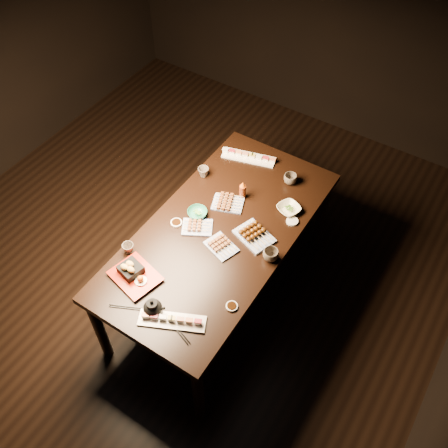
{
  "coord_description": "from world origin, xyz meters",
  "views": [
    {
      "loc": [
        1.55,
        -1.52,
        3.27
      ],
      "look_at": [
        0.42,
        0.24,
        0.77
      ],
      "focal_mm": 40.0,
      "sensor_mm": 36.0,
      "label": 1
    }
  ],
  "objects_px": {
    "teacup_far_left": "(203,172)",
    "teacup_far_right": "(290,179)",
    "edamame_bowl_green": "(197,213)",
    "tempura_tray": "(134,273)",
    "teacup_near_left": "(128,248)",
    "dining_table": "(220,264)",
    "yakitori_plate_center": "(197,225)",
    "sushi_platter_near": "(172,319)",
    "teapot": "(152,306)",
    "yakitori_plate_right": "(221,245)",
    "teacup_mid_right": "(271,255)",
    "sushi_platter_far": "(249,156)",
    "condiment_bottle": "(243,190)",
    "yakitori_plate_left": "(228,202)",
    "edamame_bowl_cream": "(289,209)"
  },
  "relations": [
    {
      "from": "edamame_bowl_green",
      "to": "tempura_tray",
      "type": "relative_size",
      "value": 0.47
    },
    {
      "from": "sushi_platter_near",
      "to": "edamame_bowl_green",
      "type": "height_order",
      "value": "sushi_platter_near"
    },
    {
      "from": "yakitori_plate_right",
      "to": "sushi_platter_near",
      "type": "bearing_deg",
      "value": -66.56
    },
    {
      "from": "tempura_tray",
      "to": "condiment_bottle",
      "type": "distance_m",
      "value": 0.94
    },
    {
      "from": "sushi_platter_far",
      "to": "teapot",
      "type": "distance_m",
      "value": 1.42
    },
    {
      "from": "yakitori_plate_left",
      "to": "teacup_near_left",
      "type": "distance_m",
      "value": 0.74
    },
    {
      "from": "sushi_platter_near",
      "to": "condiment_bottle",
      "type": "xyz_separation_m",
      "value": [
        -0.17,
        1.04,
        0.05
      ]
    },
    {
      "from": "teacup_far_left",
      "to": "sushi_platter_near",
      "type": "bearing_deg",
      "value": -64.41
    },
    {
      "from": "yakitori_plate_right",
      "to": "yakitori_plate_left",
      "type": "height_order",
      "value": "yakitori_plate_left"
    },
    {
      "from": "edamame_bowl_green",
      "to": "tempura_tray",
      "type": "height_order",
      "value": "tempura_tray"
    },
    {
      "from": "teacup_near_left",
      "to": "yakitori_plate_right",
      "type": "bearing_deg",
      "value": 36.1
    },
    {
      "from": "edamame_bowl_cream",
      "to": "teacup_mid_right",
      "type": "xyz_separation_m",
      "value": [
        0.09,
        -0.41,
        0.02
      ]
    },
    {
      "from": "teapot",
      "to": "teacup_near_left",
      "type": "bearing_deg",
      "value": 125.17
    },
    {
      "from": "yakitori_plate_center",
      "to": "edamame_bowl_green",
      "type": "xyz_separation_m",
      "value": [
        -0.06,
        0.09,
        -0.0
      ]
    },
    {
      "from": "yakitori_plate_left",
      "to": "teacup_mid_right",
      "type": "distance_m",
      "value": 0.53
    },
    {
      "from": "sushi_platter_far",
      "to": "tempura_tray",
      "type": "distance_m",
      "value": 1.28
    },
    {
      "from": "dining_table",
      "to": "sushi_platter_near",
      "type": "bearing_deg",
      "value": -76.15
    },
    {
      "from": "teacup_mid_right",
      "to": "teapot",
      "type": "bearing_deg",
      "value": -118.87
    },
    {
      "from": "sushi_platter_near",
      "to": "edamame_bowl_cream",
      "type": "height_order",
      "value": "sushi_platter_near"
    },
    {
      "from": "yakitori_plate_right",
      "to": "condiment_bottle",
      "type": "relative_size",
      "value": 1.4
    },
    {
      "from": "dining_table",
      "to": "yakitori_plate_center",
      "type": "height_order",
      "value": "yakitori_plate_center"
    },
    {
      "from": "edamame_bowl_green",
      "to": "teapot",
      "type": "distance_m",
      "value": 0.77
    },
    {
      "from": "yakitori_plate_center",
      "to": "yakitori_plate_left",
      "type": "xyz_separation_m",
      "value": [
        0.06,
        0.28,
        0.0
      ]
    },
    {
      "from": "yakitori_plate_left",
      "to": "edamame_bowl_cream",
      "type": "xyz_separation_m",
      "value": [
        0.37,
        0.17,
        -0.01
      ]
    },
    {
      "from": "sushi_platter_far",
      "to": "teacup_near_left",
      "type": "bearing_deg",
      "value": 65.4
    },
    {
      "from": "edamame_bowl_cream",
      "to": "teacup_near_left",
      "type": "xyz_separation_m",
      "value": [
        -0.68,
        -0.85,
        0.02
      ]
    },
    {
      "from": "sushi_platter_far",
      "to": "condiment_bottle",
      "type": "xyz_separation_m",
      "value": [
        0.17,
        -0.36,
        0.05
      ]
    },
    {
      "from": "edamame_bowl_green",
      "to": "teacup_near_left",
      "type": "relative_size",
      "value": 1.82
    },
    {
      "from": "teapot",
      "to": "yakitori_plate_center",
      "type": "bearing_deg",
      "value": 80.58
    },
    {
      "from": "edamame_bowl_green",
      "to": "teapot",
      "type": "bearing_deg",
      "value": -74.5
    },
    {
      "from": "teapot",
      "to": "teacup_far_left",
      "type": "bearing_deg",
      "value": 87.76
    },
    {
      "from": "teacup_far_left",
      "to": "teacup_far_right",
      "type": "relative_size",
      "value": 0.85
    },
    {
      "from": "teacup_near_left",
      "to": "sushi_platter_far",
      "type": "bearing_deg",
      "value": 80.65
    },
    {
      "from": "edamame_bowl_cream",
      "to": "tempura_tray",
      "type": "relative_size",
      "value": 0.52
    },
    {
      "from": "sushi_platter_far",
      "to": "edamame_bowl_cream",
      "type": "xyz_separation_m",
      "value": [
        0.49,
        -0.3,
        -0.01
      ]
    },
    {
      "from": "sushi_platter_near",
      "to": "yakitori_plate_center",
      "type": "relative_size",
      "value": 1.96
    },
    {
      "from": "yakitori_plate_right",
      "to": "teapot",
      "type": "distance_m",
      "value": 0.6
    },
    {
      "from": "yakitori_plate_left",
      "to": "teacup_far_left",
      "type": "height_order",
      "value": "teacup_far_left"
    },
    {
      "from": "yakitori_plate_right",
      "to": "edamame_bowl_cream",
      "type": "height_order",
      "value": "yakitori_plate_right"
    },
    {
      "from": "teacup_mid_right",
      "to": "yakitori_plate_center",
      "type": "bearing_deg",
      "value": -175.3
    },
    {
      "from": "dining_table",
      "to": "yakitori_plate_center",
      "type": "distance_m",
      "value": 0.43
    },
    {
      "from": "yakitori_plate_right",
      "to": "edamame_bowl_cream",
      "type": "bearing_deg",
      "value": 85.55
    },
    {
      "from": "dining_table",
      "to": "edamame_bowl_green",
      "type": "height_order",
      "value": "edamame_bowl_green"
    },
    {
      "from": "teapot",
      "to": "teacup_mid_right",
      "type": "bearing_deg",
      "value": 39.31
    },
    {
      "from": "sushi_platter_far",
      "to": "yakitori_plate_left",
      "type": "xyz_separation_m",
      "value": [
        0.12,
        -0.47,
        0.0
      ]
    },
    {
      "from": "dining_table",
      "to": "sushi_platter_near",
      "type": "distance_m",
      "value": 0.82
    },
    {
      "from": "yakitori_plate_center",
      "to": "edamame_bowl_green",
      "type": "height_order",
      "value": "yakitori_plate_center"
    },
    {
      "from": "condiment_bottle",
      "to": "tempura_tray",
      "type": "bearing_deg",
      "value": -102.04
    },
    {
      "from": "dining_table",
      "to": "edamame_bowl_green",
      "type": "xyz_separation_m",
      "value": [
        -0.2,
        0.03,
        0.4
      ]
    },
    {
      "from": "sushi_platter_near",
      "to": "teacup_far_right",
      "type": "bearing_deg",
      "value": 62.84
    }
  ]
}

